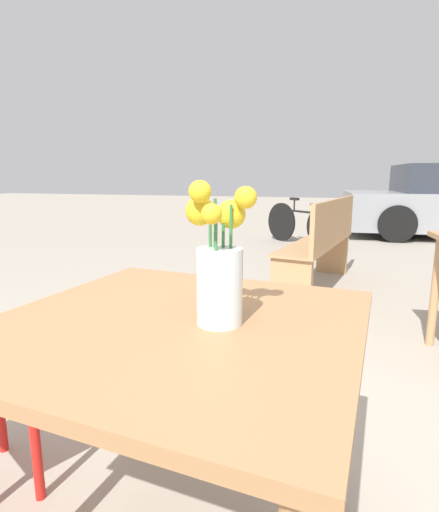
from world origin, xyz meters
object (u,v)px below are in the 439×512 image
at_px(bench_near, 324,241).
at_px(bicycle, 301,224).
at_px(flower_vase, 219,270).
at_px(table_front, 178,356).

distance_m(bench_near, bicycle, 2.57).
relative_size(flower_vase, bench_near, 0.20).
distance_m(flower_vase, bench_near, 2.91).
bearing_deg(flower_vase, table_front, -177.71).
bearing_deg(bench_near, table_front, -94.57).
bearing_deg(bicycle, flower_vase, -86.57).
bearing_deg(flower_vase, bench_near, 87.49).
relative_size(table_front, bicycle, 0.79).
height_order(table_front, flower_vase, flower_vase).
distance_m(table_front, bench_near, 2.90).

